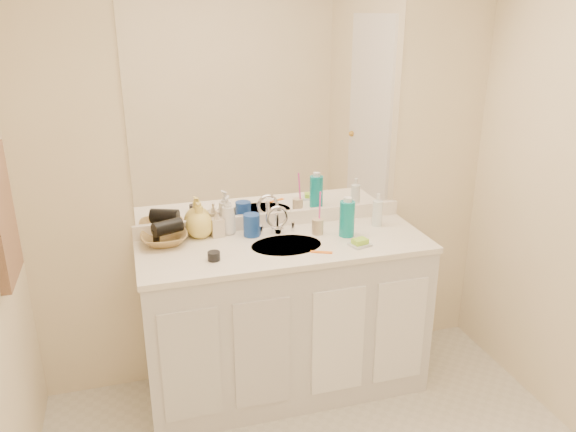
{
  "coord_description": "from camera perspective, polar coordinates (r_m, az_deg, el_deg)",
  "views": [
    {
      "loc": [
        -0.74,
        -1.56,
        2.02
      ],
      "look_at": [
        0.0,
        0.97,
        1.05
      ],
      "focal_mm": 35.0,
      "sensor_mm": 36.0,
      "label": 1
    }
  ],
  "objects": [
    {
      "name": "wall_back",
      "position": [
        3.07,
        -1.71,
        4.64
      ],
      "size": [
        2.6,
        0.02,
        2.4
      ],
      "primitive_type": "cube",
      "color": "#FCEAC5",
      "rests_on": "floor"
    },
    {
      "name": "wicker_basket",
      "position": [
        2.98,
        -12.45,
        -2.24
      ],
      "size": [
        0.24,
        0.24,
        0.06
      ],
      "primitive_type": "imported",
      "rotation": [
        0.0,
        0.0,
        -0.01
      ],
      "color": "olive",
      "rests_on": "countertop"
    },
    {
      "name": "hair_dryer",
      "position": [
        2.96,
        -12.15,
        -1.11
      ],
      "size": [
        0.17,
        0.13,
        0.08
      ],
      "primitive_type": "cylinder",
      "rotation": [
        0.0,
        1.57,
        0.39
      ],
      "color": "black",
      "rests_on": "wicker_basket"
    },
    {
      "name": "mirror",
      "position": [
        2.99,
        -1.76,
        11.29
      ],
      "size": [
        1.48,
        0.01,
        1.2
      ],
      "primitive_type": "cube",
      "color": "white",
      "rests_on": "wall_back"
    },
    {
      "name": "backsplash",
      "position": [
        3.14,
        -1.59,
        -0.36
      ],
      "size": [
        1.52,
        0.03,
        0.08
      ],
      "primitive_type": "cube",
      "color": "white",
      "rests_on": "countertop"
    },
    {
      "name": "dark_jar",
      "position": [
        2.75,
        -7.54,
        -4.05
      ],
      "size": [
        0.06,
        0.06,
        0.04
      ],
      "primitive_type": "cylinder",
      "rotation": [
        0.0,
        0.0,
        0.01
      ],
      "color": "black",
      "rests_on": "countertop"
    },
    {
      "name": "sink_basin",
      "position": [
        2.91,
        -0.17,
        -3.17
      ],
      "size": [
        0.37,
        0.37,
        0.02
      ],
      "primitive_type": "cylinder",
      "color": "beige",
      "rests_on": "countertop"
    },
    {
      "name": "soap_dish",
      "position": [
        2.91,
        7.31,
        -2.91
      ],
      "size": [
        0.12,
        0.11,
        0.01
      ],
      "primitive_type": "cube",
      "rotation": [
        0.0,
        0.0,
        0.26
      ],
      "color": "silver",
      "rests_on": "countertop"
    },
    {
      "name": "orange_comb",
      "position": [
        2.82,
        3.41,
        -3.69
      ],
      "size": [
        0.11,
        0.07,
        0.0
      ],
      "primitive_type": "cube",
      "rotation": [
        0.0,
        0.0,
        -0.42
      ],
      "color": "orange",
      "rests_on": "countertop"
    },
    {
      "name": "tan_cup",
      "position": [
        3.04,
        3.03,
        -1.06
      ],
      "size": [
        0.08,
        0.08,
        0.08
      ],
      "primitive_type": "cylinder",
      "rotation": [
        0.0,
        0.0,
        0.35
      ],
      "color": "#C3AC8A",
      "rests_on": "countertop"
    },
    {
      "name": "blue_mug",
      "position": [
        3.01,
        -3.71,
        -0.92
      ],
      "size": [
        0.09,
        0.09,
        0.12
      ],
      "primitive_type": "cylinder",
      "rotation": [
        0.0,
        0.0,
        -0.05
      ],
      "color": "#163E9B",
      "rests_on": "countertop"
    },
    {
      "name": "soap_bottle_white",
      "position": [
        3.03,
        -6.1,
        0.1
      ],
      "size": [
        0.11,
        0.11,
        0.21
      ],
      "primitive_type": "imported",
      "rotation": [
        0.0,
        0.0,
        -0.37
      ],
      "color": "white",
      "rests_on": "countertop"
    },
    {
      "name": "hand_towel",
      "position": [
        2.51,
        -27.09,
        0.02
      ],
      "size": [
        0.04,
        0.32,
        0.55
      ],
      "primitive_type": "cube",
      "color": "brown",
      "rests_on": "towel_ring"
    },
    {
      "name": "soap_bottle_yellow",
      "position": [
        3.01,
        -8.99,
        -0.39
      ],
      "size": [
        0.18,
        0.18,
        0.19
      ],
      "primitive_type": "imported",
      "rotation": [
        0.0,
        0.0,
        -0.23
      ],
      "color": "#EDD25C",
      "rests_on": "countertop"
    },
    {
      "name": "green_soap",
      "position": [
        2.91,
        7.32,
        -2.57
      ],
      "size": [
        0.09,
        0.07,
        0.03
      ],
      "primitive_type": "cube",
      "rotation": [
        0.0,
        0.0,
        0.25
      ],
      "color": "#9DE036",
      "rests_on": "soap_dish"
    },
    {
      "name": "soap_bottle_cream",
      "position": [
        3.02,
        -7.2,
        -0.71
      ],
      "size": [
        0.07,
        0.07,
        0.15
      ],
      "primitive_type": "imported",
      "rotation": [
        0.0,
        0.0,
        0.11
      ],
      "color": "beige",
      "rests_on": "countertop"
    },
    {
      "name": "toothbrush",
      "position": [
        3.0,
        3.25,
        0.87
      ],
      "size": [
        0.02,
        0.04,
        0.18
      ],
      "primitive_type": "cylinder",
      "rotation": [
        0.14,
        0.0,
        -0.23
      ],
      "color": "#FF43BA",
      "rests_on": "tan_cup"
    },
    {
      "name": "vanity_cabinet",
      "position": [
        3.13,
        -0.26,
        -10.51
      ],
      "size": [
        1.5,
        0.55,
        0.85
      ],
      "primitive_type": "cube",
      "color": "silver",
      "rests_on": "floor"
    },
    {
      "name": "mouthwash_bottle",
      "position": [
        3.0,
        6.01,
        -0.28
      ],
      "size": [
        0.1,
        0.1,
        0.19
      ],
      "primitive_type": "cylinder",
      "rotation": [
        0.0,
        0.0,
        0.35
      ],
      "color": "#0C9098",
      "rests_on": "countertop"
    },
    {
      "name": "clear_pump_bottle",
      "position": [
        3.18,
        9.06,
        0.27
      ],
      "size": [
        0.07,
        0.07,
        0.15
      ],
      "primitive_type": "cylinder",
      "rotation": [
        0.0,
        0.0,
        -0.29
      ],
      "color": "white",
      "rests_on": "countertop"
    },
    {
      "name": "countertop",
      "position": [
        2.93,
        -0.28,
        -3.08
      ],
      "size": [
        1.52,
        0.57,
        0.03
      ],
      "primitive_type": "cube",
      "color": "white",
      "rests_on": "vanity_cabinet"
    },
    {
      "name": "faucet",
      "position": [
        3.04,
        -1.11,
        -0.73
      ],
      "size": [
        0.02,
        0.02,
        0.11
      ],
      "primitive_type": "cylinder",
      "color": "silver",
      "rests_on": "countertop"
    }
  ]
}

